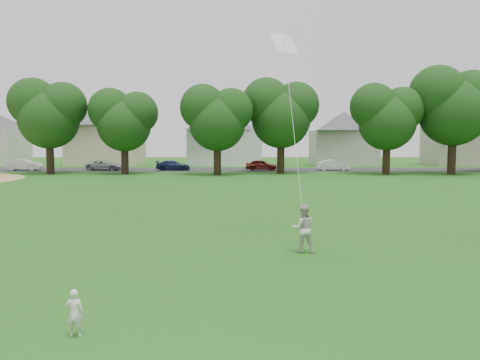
{
  "coord_description": "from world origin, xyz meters",
  "views": [
    {
      "loc": [
        1.85,
        -11.31,
        3.45
      ],
      "look_at": [
        1.89,
        2.0,
        2.3
      ],
      "focal_mm": 35.0,
      "sensor_mm": 36.0,
      "label": 1
    }
  ],
  "objects": [
    {
      "name": "ground",
      "position": [
        0.0,
        0.0,
        0.0
      ],
      "size": [
        160.0,
        160.0,
        0.0
      ],
      "primitive_type": "plane",
      "color": "#1D5112",
      "rests_on": "ground"
    },
    {
      "name": "street",
      "position": [
        0.0,
        42.0,
        0.01
      ],
      "size": [
        90.0,
        7.0,
        0.01
      ],
      "primitive_type": "cube",
      "color": "#2D2D30",
      "rests_on": "ground"
    },
    {
      "name": "toddler",
      "position": [
        -1.02,
        -3.35,
        0.43
      ],
      "size": [
        0.31,
        0.21,
        0.85
      ],
      "primitive_type": "imported",
      "rotation": [
        0.0,
        0.0,
        3.13
      ],
      "color": "silver",
      "rests_on": "ground"
    },
    {
      "name": "older_boy",
      "position": [
        3.83,
        2.79,
        0.74
      ],
      "size": [
        0.72,
        0.57,
        1.48
      ],
      "primitive_type": "imported",
      "rotation": [
        0.0,
        0.0,
        3.13
      ],
      "color": "beige",
      "rests_on": "ground"
    },
    {
      "name": "kite",
      "position": [
        3.64,
        4.1,
        3.95
      ],
      "size": [
        1.18,
        1.81,
        6.45
      ],
      "color": "white",
      "rests_on": "ground"
    },
    {
      "name": "tree_row",
      "position": [
        6.06,
        35.74,
        6.35
      ],
      "size": [
        81.97,
        9.41,
        10.99
      ],
      "color": "black",
      "rests_on": "ground"
    },
    {
      "name": "parked_cars",
      "position": [
        -9.09,
        41.0,
        0.59
      ],
      "size": [
        46.3,
        2.12,
        1.25
      ],
      "color": "black",
      "rests_on": "ground"
    },
    {
      "name": "house_row",
      "position": [
        -0.52,
        52.0,
        4.77
      ],
      "size": [
        76.65,
        13.96,
        10.27
      ],
      "color": "silver",
      "rests_on": "ground"
    }
  ]
}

